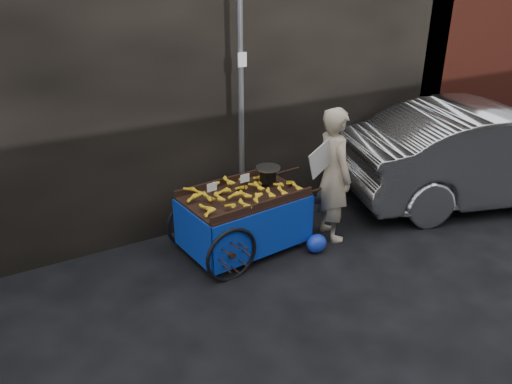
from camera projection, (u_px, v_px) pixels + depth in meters
ground at (272, 275)px, 6.17m from camera, size 80.00×80.00×0.00m
building_wall at (204, 39)px, 7.35m from camera, size 13.50×2.00×5.00m
street_pole at (241, 90)px, 6.49m from camera, size 0.12×0.10×4.00m
banana_cart at (240, 202)px, 6.43m from camera, size 2.19×1.18×1.15m
vendor at (334, 175)px, 6.68m from camera, size 0.81×0.73×1.85m
plastic_bag at (317, 244)px, 6.60m from camera, size 0.28×0.23×0.26m
parked_car at (492, 153)px, 7.89m from camera, size 5.00×3.02×1.56m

